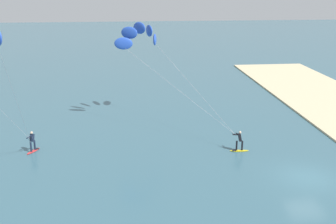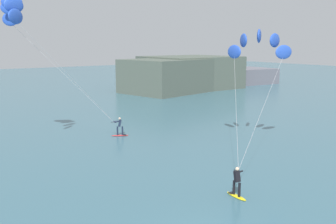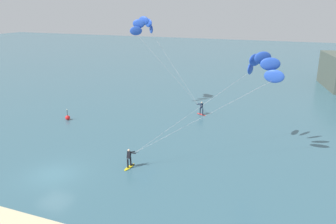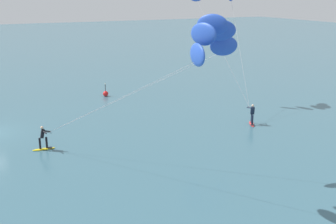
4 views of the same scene
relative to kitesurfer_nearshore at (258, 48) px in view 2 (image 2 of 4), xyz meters
The scene contains 3 objects.
kitesurfer_nearshore is the anchor object (origin of this frame).
kitesurfer_mid_water 18.61m from the kitesurfer_nearshore, 145.99° to the left, with size 10.00×4.81×11.79m.
distant_headland 41.44m from the kitesurfer_nearshore, 57.90° to the left, with size 34.52×16.13×5.73m.
Camera 2 is at (-9.63, -11.15, 8.28)m, focal length 42.51 mm.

